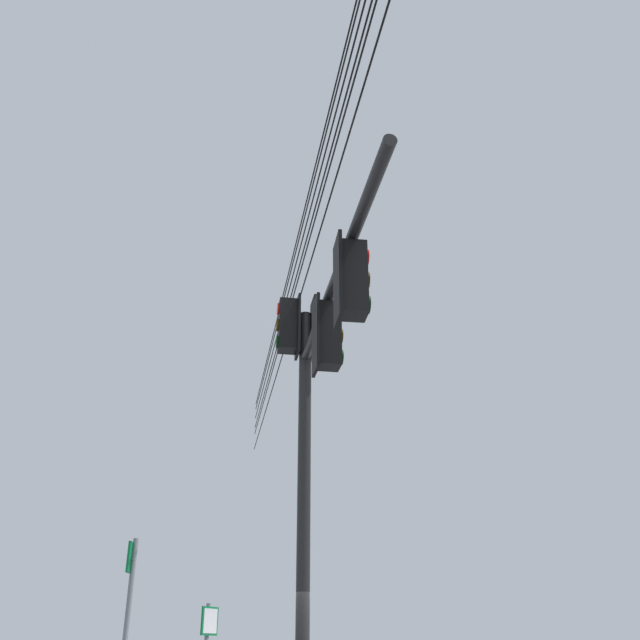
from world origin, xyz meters
name	(u,v)px	position (x,y,z in m)	size (l,w,h in m)	color
signal_mast_assembly	(316,388)	(-0.92, -0.99, 5.14)	(2.08, 5.50, 7.12)	black
overhead_wire_span	(299,261)	(-0.29, 1.09, 8.47)	(6.70, 22.14, 2.16)	black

